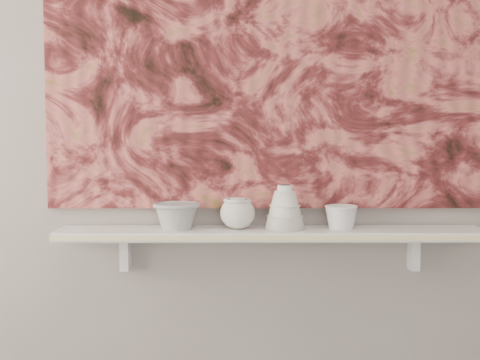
{
  "coord_description": "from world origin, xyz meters",
  "views": [
    {
      "loc": [
        -0.11,
        -0.67,
        1.27
      ],
      "look_at": [
        -0.1,
        1.49,
        1.09
      ],
      "focal_mm": 50.0,
      "sensor_mm": 36.0,
      "label": 1
    }
  ],
  "objects_px": {
    "painting": "(270,44)",
    "bowl_white": "(341,217)",
    "shelf": "(271,233)",
    "bell_vessel": "(285,207)",
    "cup_cream": "(238,213)",
    "bowl_grey": "(177,215)"
  },
  "relations": [
    {
      "from": "shelf",
      "to": "cup_cream",
      "type": "height_order",
      "value": "cup_cream"
    },
    {
      "from": "painting",
      "to": "bowl_white",
      "type": "xyz_separation_m",
      "value": [
        0.23,
        -0.08,
        -0.57
      ]
    },
    {
      "from": "bowl_grey",
      "to": "cup_cream",
      "type": "height_order",
      "value": "cup_cream"
    },
    {
      "from": "painting",
      "to": "cup_cream",
      "type": "relative_size",
      "value": 13.17
    },
    {
      "from": "painting",
      "to": "bowl_white",
      "type": "relative_size",
      "value": 13.77
    },
    {
      "from": "cup_cream",
      "to": "bowl_white",
      "type": "bearing_deg",
      "value": 0.0
    },
    {
      "from": "bowl_grey",
      "to": "bell_vessel",
      "type": "bearing_deg",
      "value": 0.0
    },
    {
      "from": "bowl_grey",
      "to": "cup_cream",
      "type": "bearing_deg",
      "value": 0.0
    },
    {
      "from": "painting",
      "to": "bell_vessel",
      "type": "distance_m",
      "value": 0.55
    },
    {
      "from": "cup_cream",
      "to": "bowl_white",
      "type": "height_order",
      "value": "cup_cream"
    },
    {
      "from": "shelf",
      "to": "cup_cream",
      "type": "relative_size",
      "value": 12.29
    },
    {
      "from": "bowl_grey",
      "to": "bell_vessel",
      "type": "xyz_separation_m",
      "value": [
        0.35,
        0.0,
        0.03
      ]
    },
    {
      "from": "shelf",
      "to": "bell_vessel",
      "type": "height_order",
      "value": "bell_vessel"
    },
    {
      "from": "painting",
      "to": "bowl_grey",
      "type": "height_order",
      "value": "painting"
    },
    {
      "from": "bowl_white",
      "to": "bell_vessel",
      "type": "bearing_deg",
      "value": 180.0
    },
    {
      "from": "cup_cream",
      "to": "bell_vessel",
      "type": "distance_m",
      "value": 0.16
    },
    {
      "from": "bell_vessel",
      "to": "bowl_grey",
      "type": "bearing_deg",
      "value": 180.0
    },
    {
      "from": "shelf",
      "to": "bell_vessel",
      "type": "distance_m",
      "value": 0.1
    },
    {
      "from": "painting",
      "to": "bell_vessel",
      "type": "xyz_separation_m",
      "value": [
        0.05,
        -0.08,
        -0.54
      ]
    },
    {
      "from": "shelf",
      "to": "bowl_grey",
      "type": "xyz_separation_m",
      "value": [
        -0.31,
        0.0,
        0.06
      ]
    },
    {
      "from": "shelf",
      "to": "bowl_white",
      "type": "relative_size",
      "value": 12.85
    },
    {
      "from": "bell_vessel",
      "to": "shelf",
      "type": "bearing_deg",
      "value": 180.0
    }
  ]
}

